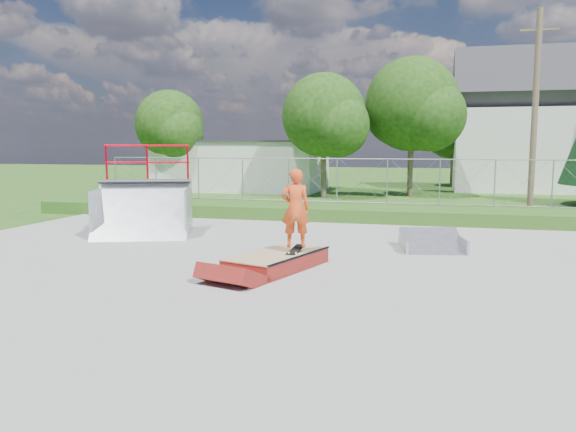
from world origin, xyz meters
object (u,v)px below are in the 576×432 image
quarter_pipe (142,191)px  grind_box (277,261)px  skater (295,211)px  flat_bank_ramp (432,242)px

quarter_pipe → grind_box: bearing=-53.1°
grind_box → skater: (0.38, 0.21, 1.13)m
grind_box → flat_bank_ramp: (3.41, 3.26, 0.05)m
grind_box → skater: 1.21m
quarter_pipe → flat_bank_ramp: bearing=-21.3°
grind_box → quarter_pipe: (-5.29, 3.50, 1.22)m
grind_box → skater: skater is taller
flat_bank_ramp → skater: 4.43m
grind_box → skater: bearing=46.8°
grind_box → flat_bank_ramp: size_ratio=1.70×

